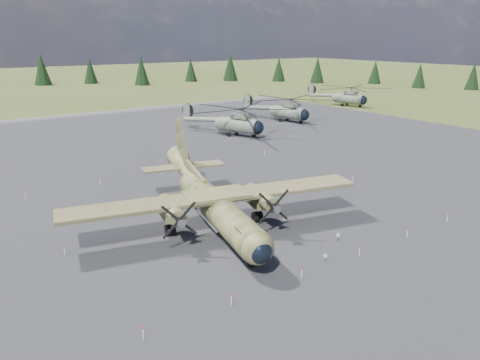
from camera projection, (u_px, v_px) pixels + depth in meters
ground at (238, 211)px, 45.62m from camera, size 500.00×500.00×0.00m
apron at (187, 186)px, 53.40m from camera, size 120.00×120.00×0.04m
transport_plane at (213, 200)px, 41.24m from camera, size 26.25×23.52×8.70m
helicopter_near at (238, 116)px, 79.16m from camera, size 24.64×24.64×4.78m
helicopter_mid at (289, 105)px, 92.58m from camera, size 22.12×23.24×4.65m
helicopter_far at (349, 93)px, 113.54m from camera, size 22.39×23.18×4.61m
info_placard_left at (325, 257)px, 35.25m from camera, size 0.42×0.26×0.62m
info_placard_right at (338, 236)px, 38.75m from camera, size 0.48×0.28×0.70m
barrier_fence at (234, 207)px, 45.15m from camera, size 33.12×29.62×0.85m
treeline at (222, 167)px, 43.27m from camera, size 284.21×288.95×10.89m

